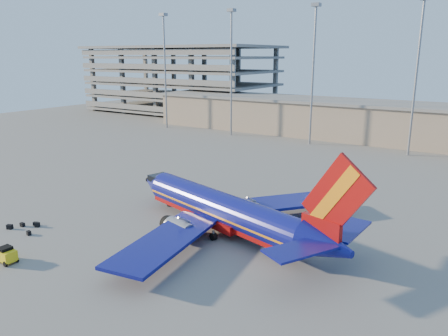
{
  "coord_description": "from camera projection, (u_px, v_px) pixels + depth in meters",
  "views": [
    {
      "loc": [
        29.96,
        -41.44,
        18.56
      ],
      "look_at": [
        -0.7,
        5.61,
        4.0
      ],
      "focal_mm": 35.0,
      "sensor_mm": 36.0,
      "label": 1
    }
  ],
  "objects": [
    {
      "name": "light_mast_row",
      "position": [
        362.0,
        60.0,
        84.36
      ],
      "size": [
        101.6,
        1.6,
        28.65
      ],
      "color": "gray",
      "rests_on": "ground"
    },
    {
      "name": "parking_garage",
      "position": [
        182.0,
        76.0,
        143.97
      ],
      "size": [
        62.0,
        32.0,
        21.4
      ],
      "color": "slate",
      "rests_on": "ground"
    },
    {
      "name": "terminal_building",
      "position": [
        397.0,
        123.0,
        94.78
      ],
      "size": [
        122.0,
        16.0,
        8.5
      ],
      "color": "gray",
      "rests_on": "ground"
    },
    {
      "name": "aircraft_main",
      "position": [
        227.0,
        212.0,
        46.57
      ],
      "size": [
        32.04,
        30.39,
        11.09
      ],
      "rotation": [
        0.0,
        0.0,
        -0.27
      ],
      "color": "navy",
      "rests_on": "ground"
    },
    {
      "name": "baggage_tug",
      "position": [
        6.0,
        254.0,
        40.14
      ],
      "size": [
        2.16,
        1.35,
        1.52
      ],
      "rotation": [
        0.0,
        0.0,
        -0.04
      ],
      "color": "yellow",
      "rests_on": "ground"
    },
    {
      "name": "ground",
      "position": [
        204.0,
        209.0,
        54.1
      ],
      "size": [
        220.0,
        220.0,
        0.0
      ],
      "primitive_type": "plane",
      "color": "slate",
      "rests_on": "ground"
    },
    {
      "name": "luggage_pile",
      "position": [
        25.0,
        227.0,
        48.06
      ],
      "size": [
        3.9,
        2.77,
        0.54
      ],
      "color": "black",
      "rests_on": "ground"
    }
  ]
}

